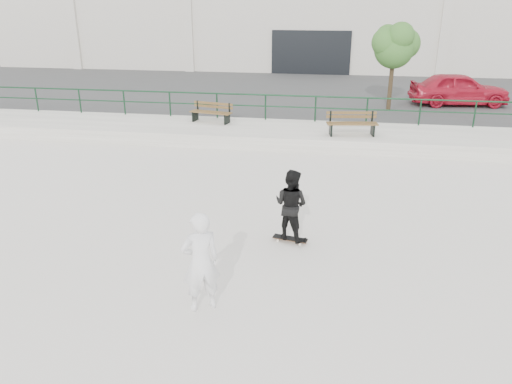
% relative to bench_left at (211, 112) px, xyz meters
% --- Properties ---
extents(ground, '(120.00, 120.00, 0.00)m').
position_rel_bench_left_xyz_m(ground, '(3.05, -10.05, -0.88)').
color(ground, beige).
rests_on(ground, ground).
extents(ledge, '(30.00, 3.00, 0.50)m').
position_rel_bench_left_xyz_m(ledge, '(3.05, -0.55, -0.63)').
color(ledge, '#B3AFA3').
rests_on(ledge, ground).
extents(parking_strip, '(60.00, 14.00, 0.50)m').
position_rel_bench_left_xyz_m(parking_strip, '(3.05, 7.95, -0.63)').
color(parking_strip, '#3C3C3C').
rests_on(parking_strip, ground).
extents(railing, '(28.00, 0.06, 1.03)m').
position_rel_bench_left_xyz_m(railing, '(3.05, 0.75, 0.36)').
color(railing, '#13361F').
rests_on(railing, ledge).
extents(commercial_building, '(44.20, 16.33, 8.00)m').
position_rel_bench_left_xyz_m(commercial_building, '(3.05, 21.94, 3.69)').
color(commercial_building, beige).
rests_on(commercial_building, ground).
extents(bench_left, '(1.74, 0.82, 0.77)m').
position_rel_bench_left_xyz_m(bench_left, '(0.00, 0.00, 0.00)').
color(bench_left, '#51371B').
rests_on(bench_left, ledge).
extents(bench_right, '(1.86, 0.77, 0.83)m').
position_rel_bench_left_xyz_m(bench_right, '(5.45, -1.12, 0.03)').
color(bench_right, '#51371B').
rests_on(bench_right, ledge).
extents(tree, '(2.08, 1.85, 3.71)m').
position_rel_bench_left_xyz_m(tree, '(7.16, 3.63, 2.39)').
color(tree, '#443722').
rests_on(tree, parking_strip).
extents(red_car, '(4.48, 2.21, 1.47)m').
position_rel_bench_left_xyz_m(red_car, '(10.33, 5.10, 0.35)').
color(red_car, '#B7162B').
rests_on(red_car, parking_strip).
extents(skateboard, '(0.80, 0.35, 0.09)m').
position_rel_bench_left_xyz_m(skateboard, '(4.02, -8.92, -0.81)').
color(skateboard, black).
rests_on(skateboard, ground).
extents(standing_skater, '(0.97, 0.88, 1.61)m').
position_rel_bench_left_xyz_m(standing_skater, '(4.02, -8.92, 0.02)').
color(standing_skater, black).
rests_on(standing_skater, skateboard).
extents(seated_skater, '(0.80, 0.72, 1.84)m').
position_rel_bench_left_xyz_m(seated_skater, '(2.74, -11.72, 0.04)').
color(seated_skater, white).
rests_on(seated_skater, ground).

